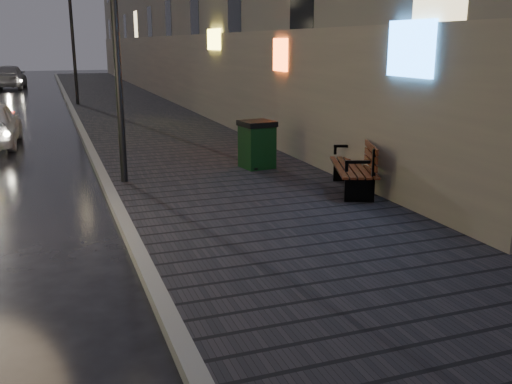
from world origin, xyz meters
TOP-DOWN VIEW (x-y plane):
  - ground at (0.00, 0.00)m, footprint 120.00×120.00m
  - sidewalk at (3.90, 21.00)m, footprint 4.60×58.00m
  - curb at (1.50, 21.00)m, footprint 0.20×58.00m
  - lamp_near at (1.85, 6.00)m, footprint 0.36×0.36m
  - lamp_far at (1.85, 22.00)m, footprint 0.36×0.36m
  - bench at (5.92, 3.72)m, footprint 1.28×2.02m
  - trash_bin at (4.85, 6.32)m, footprint 0.78×0.78m
  - car_far at (-1.64, 35.17)m, footprint 2.19×4.76m

SIDE VIEW (x-z plane):
  - ground at x=0.00m, z-range 0.00..0.00m
  - sidewalk at x=3.90m, z-range 0.00..0.15m
  - curb at x=1.50m, z-range 0.00..0.15m
  - bench at x=5.92m, z-range 0.15..1.13m
  - trash_bin at x=4.85m, z-range 0.16..1.22m
  - car_far at x=-1.64m, z-range 0.00..1.58m
  - lamp_near at x=1.85m, z-range 0.85..6.13m
  - lamp_far at x=1.85m, z-range 0.85..6.13m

